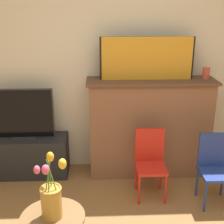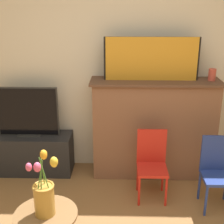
{
  "view_description": "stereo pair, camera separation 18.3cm",
  "coord_description": "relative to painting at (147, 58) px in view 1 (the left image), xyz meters",
  "views": [
    {
      "loc": [
        -0.12,
        -1.39,
        1.94
      ],
      "look_at": [
        -0.01,
        1.28,
        0.98
      ],
      "focal_mm": 50.0,
      "sensor_mm": 36.0,
      "label": 1
    },
    {
      "loc": [
        0.06,
        -1.39,
        1.94
      ],
      "look_at": [
        -0.01,
        1.28,
        0.98
      ],
      "focal_mm": 50.0,
      "sensor_mm": 36.0,
      "label": 2
    }
  ],
  "objects": [
    {
      "name": "tv_stand",
      "position": [
        -1.38,
        -0.02,
        -1.13
      ],
      "size": [
        0.96,
        0.36,
        0.47
      ],
      "color": "#232326",
      "rests_on": "ground"
    },
    {
      "name": "chair_blue",
      "position": [
        0.62,
        -0.61,
        -0.96
      ],
      "size": [
        0.3,
        0.3,
        0.71
      ],
      "color": "navy",
      "rests_on": "ground"
    },
    {
      "name": "mantel_candle",
      "position": [
        0.66,
        -0.01,
        -0.17
      ],
      "size": [
        0.08,
        0.08,
        0.13
      ],
      "color": "#CC4C3D",
      "rests_on": "fireplace_mantel"
    },
    {
      "name": "chair_red",
      "position": [
        0.0,
        -0.47,
        -0.96
      ],
      "size": [
        0.3,
        0.3,
        0.71
      ],
      "color": "red",
      "rests_on": "ground"
    },
    {
      "name": "fireplace_mantel",
      "position": [
        0.06,
        -0.01,
        -0.78
      ],
      "size": [
        1.42,
        0.41,
        1.13
      ],
      "color": "brown",
      "rests_on": "ground"
    },
    {
      "name": "wall_back",
      "position": [
        -0.39,
        0.21,
        -0.01
      ],
      "size": [
        8.0,
        0.06,
        2.7
      ],
      "color": "beige",
      "rests_on": "ground"
    },
    {
      "name": "tv_monitor",
      "position": [
        -1.38,
        -0.01,
        -0.61
      ],
      "size": [
        0.7,
        0.12,
        0.57
      ],
      "color": "#2D2D2D",
      "rests_on": "tv_stand"
    },
    {
      "name": "vase_tulips",
      "position": [
        -0.86,
        -1.46,
        -0.7
      ],
      "size": [
        0.21,
        0.19,
        0.48
      ],
      "color": "#B78433",
      "rests_on": "side_table"
    },
    {
      "name": "painting",
      "position": [
        0.0,
        0.0,
        0.0
      ],
      "size": [
        1.01,
        0.03,
        0.46
      ],
      "color": "black",
      "rests_on": "fireplace_mantel"
    }
  ]
}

